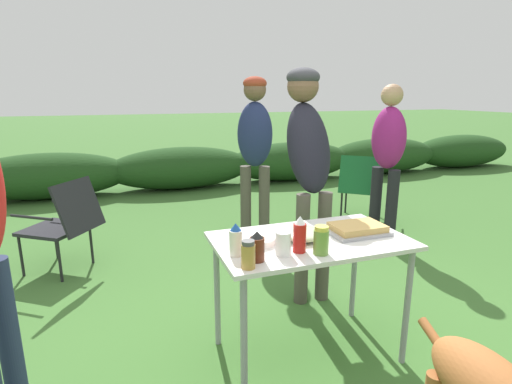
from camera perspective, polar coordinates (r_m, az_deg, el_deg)
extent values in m
plane|color=#3D6B2D|center=(2.66, 7.25, -21.72)|extent=(60.00, 60.00, 0.00)
ellipsoid|color=#1E4219|center=(6.75, -27.62, 2.05)|extent=(2.40, 0.90, 0.69)
ellipsoid|color=#1E4219|center=(6.75, -10.62, 3.42)|extent=(2.40, 0.90, 0.69)
ellipsoid|color=#1E4219|center=(7.32, 5.05, 4.41)|extent=(2.40, 0.90, 0.69)
ellipsoid|color=#1E4219|center=(8.35, 17.70, 4.98)|extent=(2.40, 0.90, 0.69)
ellipsoid|color=#1E4219|center=(9.68, 27.24, 5.25)|extent=(2.40, 0.90, 0.69)
cube|color=silver|center=(2.32, 7.80, -6.92)|extent=(1.10, 0.64, 0.02)
cylinder|color=gray|center=(2.10, -1.74, -20.63)|extent=(0.04, 0.04, 0.71)
cylinder|color=gray|center=(2.53, 20.76, -15.15)|extent=(0.04, 0.04, 0.71)
cylinder|color=gray|center=(2.54, -5.58, -14.03)|extent=(0.04, 0.04, 0.71)
cylinder|color=gray|center=(2.91, 13.85, -10.66)|extent=(0.04, 0.04, 0.71)
cube|color=#9E9EA3|center=(2.45, 14.25, -5.50)|extent=(0.34, 0.24, 0.02)
cube|color=tan|center=(2.44, 14.29, -4.88)|extent=(0.30, 0.20, 0.04)
cylinder|color=white|center=(2.22, 0.20, -6.84)|extent=(0.21, 0.21, 0.04)
ellipsoid|color=#ADBC99|center=(2.30, 6.56, -5.88)|extent=(0.25, 0.25, 0.06)
cylinder|color=white|center=(2.06, 3.90, -7.33)|extent=(0.08, 0.08, 0.12)
cylinder|color=#562314|center=(1.98, 0.14, -8.20)|extent=(0.07, 0.07, 0.12)
cone|color=black|center=(1.95, 0.14, -6.10)|extent=(0.06, 0.06, 0.03)
cylinder|color=#B2893D|center=(1.91, -1.12, -9.19)|extent=(0.07, 0.07, 0.12)
cylinder|color=#4C4C4C|center=(1.88, -1.13, -7.25)|extent=(0.06, 0.06, 0.02)
cylinder|color=red|center=(2.10, 6.25, -6.53)|extent=(0.07, 0.07, 0.15)
cone|color=white|center=(2.07, 6.32, -3.99)|extent=(0.06, 0.06, 0.04)
cylinder|color=olive|center=(2.09, 9.28, -7.09)|extent=(0.08, 0.08, 0.13)
cylinder|color=#D1CC47|center=(2.06, 9.36, -5.14)|extent=(0.07, 0.07, 0.02)
cylinder|color=silver|center=(2.05, -2.89, -7.28)|extent=(0.07, 0.07, 0.13)
cone|color=#194793|center=(2.02, -2.92, -4.99)|extent=(0.06, 0.06, 0.04)
cylinder|color=#4C473D|center=(3.00, 6.57, -8.18)|extent=(0.10, 0.10, 0.85)
cylinder|color=#4C473D|center=(3.07, 9.59, -7.74)|extent=(0.10, 0.10, 0.85)
ellipsoid|color=black|center=(2.96, 7.51, 6.35)|extent=(0.33, 0.48, 0.72)
sphere|color=brown|center=(3.05, 6.72, 14.77)|extent=(0.23, 0.23, 0.23)
ellipsoid|color=#333338|center=(3.05, 6.75, 15.97)|extent=(0.25, 0.25, 0.14)
cylinder|color=#4C473D|center=(4.24, -1.47, -1.68)|extent=(0.11, 0.11, 0.81)
cylinder|color=#4C473D|center=(4.22, 1.18, -1.76)|extent=(0.11, 0.11, 0.81)
ellipsoid|color=navy|center=(4.09, -0.16, 8.23)|extent=(0.43, 0.39, 0.66)
sphere|color=brown|center=(4.07, -0.16, 14.41)|extent=(0.22, 0.22, 0.22)
ellipsoid|color=#993823|center=(4.07, -0.16, 15.28)|extent=(0.24, 0.24, 0.13)
cylinder|color=#232D4C|center=(2.28, -31.74, -17.92)|extent=(0.10, 0.10, 0.84)
cylinder|color=black|center=(4.52, 16.70, -1.46)|extent=(0.12, 0.12, 0.79)
cylinder|color=black|center=(4.40, 18.79, -2.03)|extent=(0.12, 0.12, 0.79)
ellipsoid|color=#931E70|center=(4.33, 18.42, 7.35)|extent=(0.36, 0.44, 0.64)
sphere|color=tan|center=(4.31, 18.87, 12.98)|extent=(0.22, 0.22, 0.22)
cylinder|color=#9E5B2D|center=(1.99, 23.97, -18.31)|extent=(0.06, 0.18, 0.10)
cube|color=#232328|center=(3.95, -26.80, -4.72)|extent=(0.64, 0.64, 0.03)
cube|color=#232328|center=(3.71, -23.99, -1.87)|extent=(0.40, 0.47, 0.44)
cylinder|color=black|center=(3.75, -26.24, -8.80)|extent=(0.02, 0.02, 0.38)
cylinder|color=black|center=(4.03, -22.47, -6.86)|extent=(0.02, 0.02, 0.38)
cylinder|color=black|center=(4.02, -30.54, -7.83)|extent=(0.02, 0.02, 0.38)
cylinder|color=black|center=(4.28, -26.71, -6.10)|extent=(0.02, 0.02, 0.38)
cylinder|color=black|center=(3.75, -29.43, -3.19)|extent=(0.35, 0.26, 0.02)
cylinder|color=black|center=(4.07, -24.91, -1.44)|extent=(0.35, 0.26, 0.02)
cube|color=#19602D|center=(5.15, 14.73, 0.42)|extent=(0.65, 0.65, 0.03)
cube|color=#19602D|center=(4.83, 14.56, 2.34)|extent=(0.46, 0.42, 0.44)
cylinder|color=black|center=(5.03, 12.09, -2.05)|extent=(0.02, 0.02, 0.38)
cylinder|color=black|center=(4.99, 16.64, -2.45)|extent=(0.02, 0.02, 0.38)
cylinder|color=black|center=(5.41, 12.72, -0.95)|extent=(0.02, 0.02, 0.38)
cylinder|color=black|center=(5.38, 16.94, -1.31)|extent=(0.02, 0.02, 0.38)
cylinder|color=black|center=(5.14, 12.30, 2.53)|extent=(0.28, 0.33, 0.02)
cylinder|color=black|center=(5.10, 17.42, 2.12)|extent=(0.28, 0.33, 0.02)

